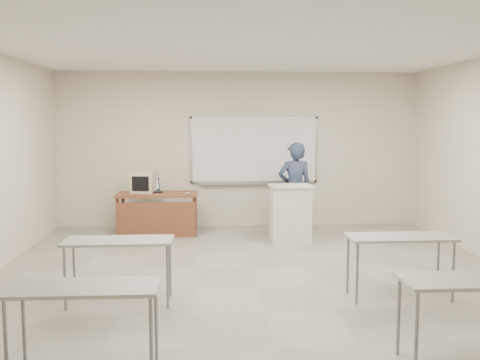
{
  "coord_description": "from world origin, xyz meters",
  "views": [
    {
      "loc": [
        -0.6,
        -6.41,
        2.02
      ],
      "look_at": [
        -0.08,
        2.2,
        1.1
      ],
      "focal_mm": 40.0,
      "sensor_mm": 36.0,
      "label": 1
    }
  ],
  "objects": [
    {
      "name": "student_desks",
      "position": [
        -0.0,
        -1.35,
        0.67
      ],
      "size": [
        4.4,
        2.2,
        0.73
      ],
      "color": "#999993",
      "rests_on": "floor"
    },
    {
      "name": "floor",
      "position": [
        0.0,
        0.0,
        -0.01
      ],
      "size": [
        7.0,
        8.0,
        0.01
      ],
      "primitive_type": "cube",
      "color": "gray",
      "rests_on": "ground"
    },
    {
      "name": "crt_monitor",
      "position": [
        -1.77,
        3.43,
        0.94
      ],
      "size": [
        0.41,
        0.46,
        0.39
      ],
      "rotation": [
        0.0,
        0.0,
        -0.18
      ],
      "color": "#B9B096",
      "rests_on": "instructor_desk"
    },
    {
      "name": "laptop",
      "position": [
        -1.62,
        3.46,
        0.81
      ],
      "size": [
        0.33,
        0.31,
        0.24
      ],
      "rotation": [
        0.0,
        0.0,
        0.32
      ],
      "color": "black",
      "rests_on": "instructor_desk"
    },
    {
      "name": "presenter",
      "position": [
        0.96,
        3.04,
        0.84
      ],
      "size": [
        0.63,
        0.43,
        1.68
      ],
      "primitive_type": "imported",
      "rotation": [
        0.0,
        0.0,
        3.19
      ],
      "color": "black",
      "rests_on": "floor"
    },
    {
      "name": "mouse",
      "position": [
        -0.97,
        3.1,
        0.77
      ],
      "size": [
        0.11,
        0.09,
        0.04
      ],
      "primitive_type": "ellipsoid",
      "rotation": [
        0.0,
        0.0,
        -0.39
      ],
      "color": "#9A9BA0",
      "rests_on": "instructor_desk"
    },
    {
      "name": "whiteboard",
      "position": [
        0.3,
        3.97,
        1.48
      ],
      "size": [
        2.48,
        0.1,
        1.31
      ],
      "color": "white",
      "rests_on": "floor"
    },
    {
      "name": "instructor_desk",
      "position": [
        -1.52,
        3.19,
        0.55
      ],
      "size": [
        1.47,
        0.73,
        0.75
      ],
      "rotation": [
        0.0,
        0.0,
        0.0
      ],
      "color": "maroon",
      "rests_on": "floor"
    },
    {
      "name": "podium",
      "position": [
        0.8,
        2.52,
        0.49
      ],
      "size": [
        0.7,
        0.51,
        0.98
      ],
      "rotation": [
        0.0,
        0.0,
        0.01
      ],
      "color": "silver",
      "rests_on": "floor"
    },
    {
      "name": "keyboard",
      "position": [
        0.65,
        2.4,
        0.99
      ],
      "size": [
        0.52,
        0.3,
        0.03
      ],
      "primitive_type": "cube",
      "rotation": [
        0.0,
        0.0,
        0.29
      ],
      "color": "#B9B096",
      "rests_on": "podium"
    }
  ]
}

